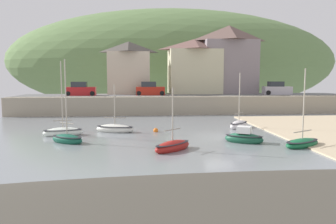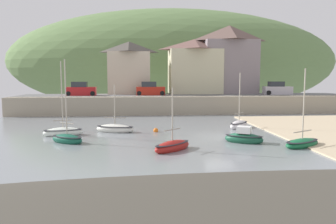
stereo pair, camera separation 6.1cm
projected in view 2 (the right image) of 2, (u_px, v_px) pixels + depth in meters
ground at (287, 165)px, 18.11m from camera, size 48.00×41.00×0.61m
quay_seawall at (189, 104)px, 44.67m from camera, size 48.00×9.40×2.40m
hillside_backdrop at (175, 62)px, 81.40m from camera, size 80.00×44.00×24.74m
waterfront_building_left at (129, 67)px, 51.03m from camera, size 6.62×5.86×8.09m
waterfront_building_centre at (195, 66)px, 51.89m from camera, size 8.33×6.27×8.57m
waterfront_building_right at (229, 59)px, 52.25m from camera, size 8.56×5.83×10.76m
rowboat_small_beached at (115, 129)px, 29.91m from camera, size 3.86×2.42×4.51m
sailboat_far_left at (63, 132)px, 28.12m from camera, size 3.52×1.96×6.55m
sailboat_tall_mast at (172, 146)px, 22.39m from camera, size 3.18×3.06×4.50m
sailboat_blue_trim at (239, 125)px, 32.19m from camera, size 2.87×2.98×5.64m
sailboat_nearest_shore at (244, 138)px, 25.10m from camera, size 3.21×2.56×1.46m
sailboat_white_hull at (302, 143)px, 23.62m from camera, size 3.63×2.85×5.79m
fishing_boat_green at (67, 139)px, 25.04m from camera, size 3.04×2.56×6.54m
parked_car_near_slipway at (81, 90)px, 46.35m from camera, size 4.14×1.82×1.95m
parked_car_by_wall at (150, 90)px, 47.19m from camera, size 4.13×1.82×1.95m
parked_car_end_of_row at (277, 89)px, 48.82m from camera, size 4.21×1.99×1.95m
mooring_buoy at (156, 130)px, 29.91m from camera, size 0.45×0.45×0.45m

